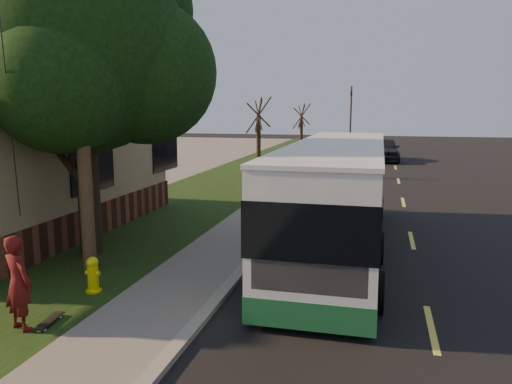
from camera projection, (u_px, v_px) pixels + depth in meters
ground at (214, 307)px, 9.65m from camera, size 120.00×120.00×0.00m
road at (405, 212)px, 18.26m from camera, size 8.00×80.00×0.01m
curb at (298, 206)px, 19.20m from camera, size 0.25×80.00×0.12m
sidewalk at (272, 205)px, 19.44m from camera, size 2.00×80.00×0.08m
grass_verge at (188, 201)px, 20.28m from camera, size 5.00×80.00×0.07m
fire_hydrant at (93, 275)px, 10.20m from camera, size 0.32×0.32×0.74m
utility_pole at (78, 68)px, 10.60m from camera, size 2.86×3.21×9.07m
leafy_tree at (85, 52)px, 12.30m from camera, size 6.30×6.00×7.80m
bare_tree_near at (259, 138)px, 27.33m from camera, size 1.38×1.21×4.31m
bare_tree_far at (301, 130)px, 38.72m from camera, size 1.38×1.21×4.03m
traffic_signal at (351, 115)px, 41.51m from camera, size 0.18×0.22×5.50m
transit_bus at (337, 194)px, 13.11m from camera, size 2.47×10.70×2.90m
skateboarder at (18, 283)px, 8.39m from camera, size 0.70×0.57×1.66m
skateboard_main at (49, 321)px, 8.72m from camera, size 0.29×0.78×0.07m
dumpster at (20, 207)px, 16.13m from camera, size 1.63×1.49×1.16m
distant_car at (384, 149)px, 35.38m from camera, size 2.16×5.05×1.70m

